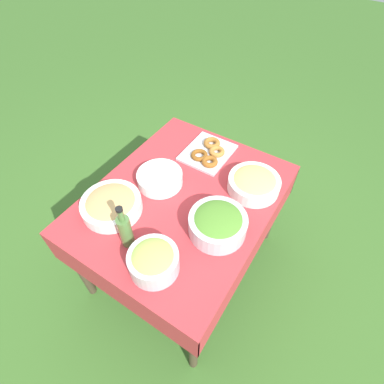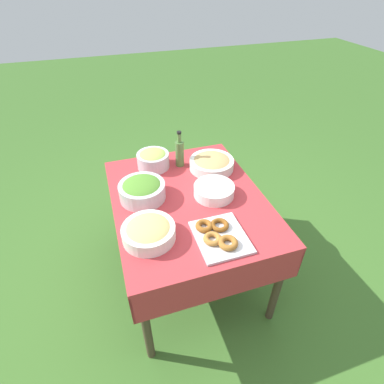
# 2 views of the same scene
# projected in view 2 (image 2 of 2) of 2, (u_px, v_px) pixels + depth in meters

# --- Properties ---
(ground_plane) EXTENTS (14.00, 14.00, 0.00)m
(ground_plane) POSITION_uv_depth(u_px,v_px,m) (189.00, 271.00, 2.37)
(ground_plane) COLOR #3D6B28
(picnic_table) EXTENTS (1.18, 0.95, 0.75)m
(picnic_table) POSITION_uv_depth(u_px,v_px,m) (188.00, 210.00, 1.97)
(picnic_table) COLOR #B73338
(picnic_table) RESTS_ON ground_plane
(salad_bowl) EXTENTS (0.29, 0.29, 0.13)m
(salad_bowl) POSITION_uv_depth(u_px,v_px,m) (142.00, 190.00, 1.87)
(salad_bowl) COLOR silver
(salad_bowl) RESTS_ON picnic_table
(pasta_bowl) EXTENTS (0.29, 0.29, 0.10)m
(pasta_bowl) POSITION_uv_depth(u_px,v_px,m) (149.00, 231.00, 1.61)
(pasta_bowl) COLOR white
(pasta_bowl) RESTS_ON picnic_table
(donut_platter) EXTENTS (0.32, 0.27, 0.05)m
(donut_platter) POSITION_uv_depth(u_px,v_px,m) (219.00, 235.00, 1.63)
(donut_platter) COLOR silver
(donut_platter) RESTS_ON picnic_table
(plate_stack) EXTENTS (0.26, 0.26, 0.07)m
(plate_stack) POSITION_uv_depth(u_px,v_px,m) (214.00, 190.00, 1.91)
(plate_stack) COLOR white
(plate_stack) RESTS_ON picnic_table
(olive_oil_bottle) EXTENTS (0.06, 0.06, 0.27)m
(olive_oil_bottle) POSITION_uv_depth(u_px,v_px,m) (180.00, 152.00, 2.15)
(olive_oil_bottle) COLOR #4C7238
(olive_oil_bottle) RESTS_ON picnic_table
(bread_bowl) EXTENTS (0.32, 0.32, 0.09)m
(bread_bowl) POSITION_uv_depth(u_px,v_px,m) (212.00, 163.00, 2.15)
(bread_bowl) COLOR white
(bread_bowl) RESTS_ON picnic_table
(fruit_bowl) EXTENTS (0.23, 0.23, 0.13)m
(fruit_bowl) POSITION_uv_depth(u_px,v_px,m) (153.00, 159.00, 2.16)
(fruit_bowl) COLOR silver
(fruit_bowl) RESTS_ON picnic_table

